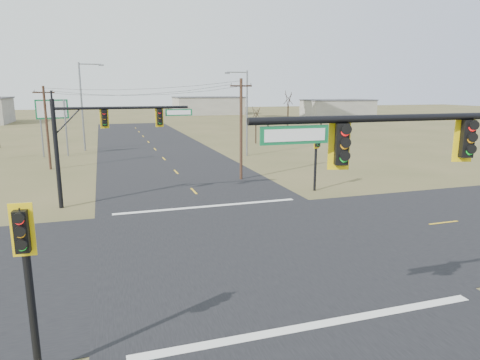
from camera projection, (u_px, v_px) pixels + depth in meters
name	position (u px, v px, depth m)	size (l,w,h in m)	color
ground	(244.00, 246.00, 20.81)	(320.00, 320.00, 0.00)	brown
road_ew	(244.00, 246.00, 20.81)	(160.00, 14.00, 0.02)	black
road_ns	(244.00, 246.00, 20.81)	(14.00, 160.00, 0.02)	black
stop_bar_near	(318.00, 325.00, 13.82)	(12.00, 0.40, 0.01)	silver
stop_bar_far	(208.00, 206.00, 27.79)	(12.00, 0.40, 0.01)	silver
mast_arm_near	(474.00, 165.00, 12.25)	(10.65, 0.55, 7.35)	black
mast_arm_far	(105.00, 129.00, 27.43)	(8.84, 0.52, 6.92)	black
pedestal_signal_ne	(317.00, 147.00, 31.44)	(0.66, 0.57, 4.58)	black
pedestal_signal_sw	(25.00, 256.00, 10.52)	(0.59, 0.52, 4.83)	black
utility_pole_near	(241.00, 128.00, 35.35)	(2.01, 0.63, 8.36)	#422B1C
utility_pole_far	(47.00, 126.00, 39.95)	(1.89, 0.52, 7.80)	#422B1C
highway_sign	(53.00, 117.00, 47.56)	(3.35, 0.80, 6.39)	slate
streetlight_a	(245.00, 109.00, 48.01)	(2.65, 0.28, 9.52)	slate
streetlight_c	(84.00, 102.00, 52.12)	(2.98, 0.38, 10.66)	slate
bare_tree_c	(256.00, 113.00, 59.44)	(2.70, 2.70, 5.44)	black
bare_tree_d	(288.00, 98.00, 68.88)	(3.29, 3.29, 7.64)	black
warehouse_mid	(208.00, 106.00, 130.20)	(20.00, 12.00, 5.00)	#A9A696
warehouse_right	(338.00, 109.00, 115.96)	(18.00, 10.00, 4.50)	#A9A696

